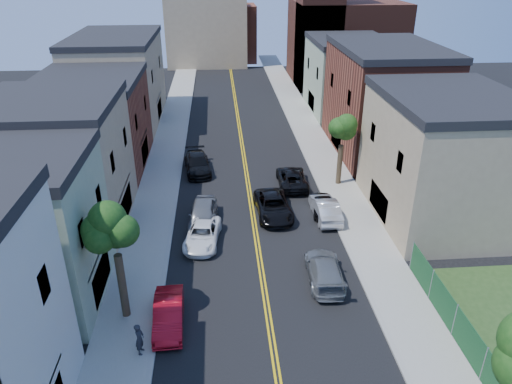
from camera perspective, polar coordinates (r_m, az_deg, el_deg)
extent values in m
cube|color=gray|center=(51.12, -10.55, 5.17)|extent=(3.20, 100.00, 0.15)
cube|color=gray|center=(51.85, 7.15, 5.72)|extent=(3.20, 100.00, 0.15)
cube|color=gray|center=(50.96, -8.59, 5.26)|extent=(0.30, 100.00, 0.15)
cube|color=gray|center=(51.53, 5.24, 5.69)|extent=(0.30, 100.00, 0.15)
cube|color=gray|center=(29.68, -27.11, -4.84)|extent=(9.00, 8.00, 8.50)
cube|color=#998466|center=(37.11, -22.52, 2.63)|extent=(9.00, 10.00, 9.00)
cube|color=brown|center=(47.19, -18.80, 7.47)|extent=(9.00, 12.00, 8.00)
cube|color=#998466|center=(60.16, -16.02, 12.49)|extent=(9.00, 16.00, 9.50)
cube|color=#998466|center=(38.03, 21.30, 3.41)|extent=(9.00, 12.00, 9.00)
cube|color=brown|center=(50.10, 14.89, 10.25)|extent=(9.00, 14.00, 10.00)
cube|color=gray|center=(63.25, 10.80, 13.20)|extent=(9.00, 12.00, 8.50)
cube|color=#4C2319|center=(79.00, 10.49, 17.10)|extent=(16.00, 14.00, 12.00)
cube|color=#4C2319|center=(73.36, 7.60, 20.55)|extent=(6.00, 6.00, 22.00)
cube|color=#998466|center=(90.32, -5.91, 18.50)|extent=(14.00, 8.00, 12.00)
cube|color=brown|center=(94.43, -3.29, 18.32)|extent=(10.00, 8.00, 10.00)
cube|color=#143F1E|center=(26.86, 23.92, -15.92)|extent=(0.04, 15.00, 1.90)
cylinder|color=#37281B|center=(27.38, -15.59, -10.68)|extent=(0.44, 0.44, 3.96)
sphere|color=#143D10|center=(25.10, -16.77, -2.75)|extent=(5.20, 5.20, 5.20)
sphere|color=#143D10|center=(24.17, -16.06, -1.01)|extent=(3.90, 3.90, 3.90)
sphere|color=#143D10|center=(25.90, -17.54, -3.23)|extent=(3.64, 3.64, 3.64)
sphere|color=#143D10|center=(19.35, 27.60, -14.11)|extent=(4.06, 4.06, 4.06)
cylinder|color=#37281B|center=(42.13, 9.89, 3.24)|extent=(0.44, 0.44, 3.52)
sphere|color=#143D10|center=(40.83, 10.30, 8.07)|extent=(4.40, 4.40, 4.40)
sphere|color=#143D10|center=(40.38, 11.13, 9.11)|extent=(3.30, 3.30, 3.30)
sphere|color=#143D10|center=(41.27, 9.51, 7.69)|extent=(3.08, 3.08, 3.08)
imported|color=#B10B19|center=(27.21, -10.35, -14.08)|extent=(1.72, 4.47, 1.45)
imported|color=white|center=(33.77, -6.38, -5.04)|extent=(2.83, 5.09, 1.35)
imported|color=slate|center=(35.99, -6.31, -2.60)|extent=(2.37, 5.11, 1.70)
imported|color=black|center=(44.89, -6.97, 3.37)|extent=(2.84, 5.66, 1.58)
imported|color=slate|center=(30.25, 8.14, -9.14)|extent=(2.36, 5.25, 1.49)
imported|color=black|center=(37.69, 7.99, -1.46)|extent=(1.96, 4.47, 1.50)
imported|color=#B0B2B8|center=(37.01, 8.24, -1.96)|extent=(1.78, 4.82, 1.58)
imported|color=black|center=(41.90, 4.29, 1.68)|extent=(2.58, 5.35, 1.47)
imported|color=black|center=(37.03, 2.07, -1.70)|extent=(2.83, 5.67, 1.54)
imported|color=#23232A|center=(25.62, -13.67, -16.60)|extent=(0.50, 0.69, 1.77)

